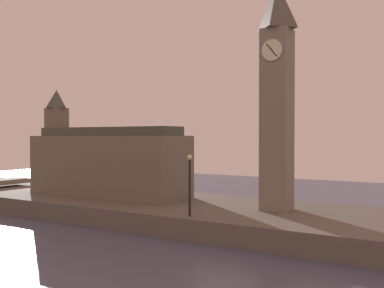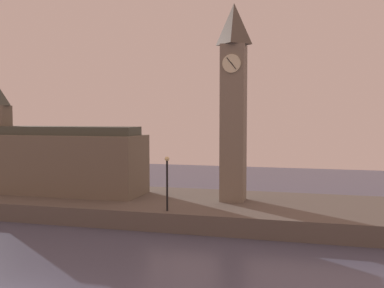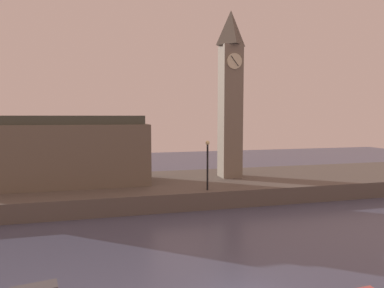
% 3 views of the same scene
% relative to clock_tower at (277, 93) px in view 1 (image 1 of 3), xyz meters
% --- Properties ---
extents(far_embankment, '(70.00, 12.00, 1.50)m').
position_rel_clock_tower_xyz_m(far_embankment, '(-7.07, -0.55, -9.50)').
color(far_embankment, '#5B544C').
rests_on(far_embankment, ground).
extents(clock_tower, '(2.24, 2.28, 16.91)m').
position_rel_clock_tower_xyz_m(clock_tower, '(0.00, 0.00, 0.00)').
color(clock_tower, slate).
rests_on(clock_tower, far_embankment).
extents(parliament_hall, '(15.73, 5.16, 10.22)m').
position_rel_clock_tower_xyz_m(parliament_hall, '(-16.81, -0.30, -5.60)').
color(parliament_hall, '#6B6051').
rests_on(parliament_hall, far_embankment).
extents(streetlamp, '(0.36, 0.36, 4.24)m').
position_rel_clock_tower_xyz_m(streetlamp, '(-4.16, -5.62, -6.13)').
color(streetlamp, black).
rests_on(streetlamp, far_embankment).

